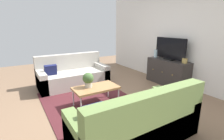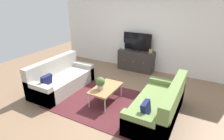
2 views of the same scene
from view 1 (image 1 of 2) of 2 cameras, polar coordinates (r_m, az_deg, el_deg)
The scene contains 11 objects.
ground_plane at distance 3.80m, azimuth -4.44°, elevation -11.01°, with size 10.00×10.00×0.00m, color #84664C.
wall_back at distance 5.11m, azimuth 22.06°, elevation 10.35°, with size 6.40×0.12×2.70m, color white.
area_rug at distance 3.74m, azimuth -6.52°, elevation -11.42°, with size 2.50×1.90×0.01m, color #4C1E23.
couch_left_side at distance 4.92m, azimuth -13.26°, elevation -1.79°, with size 0.87×1.88×0.86m.
couch_right_side at distance 2.56m, azimuth 8.78°, elevation -17.84°, with size 0.87×1.88×0.86m.
coffee_table at distance 3.56m, azimuth -5.50°, elevation -6.26°, with size 0.53×0.93×0.41m.
potted_plant at distance 3.50m, azimuth -8.08°, elevation -3.15°, with size 0.23×0.23×0.31m.
tv_console at distance 5.10m, azimuth 18.35°, elevation -0.68°, with size 1.25×0.47×0.72m.
flat_screen_tv at distance 4.99m, azimuth 19.12°, elevation 6.75°, with size 1.00×0.16×0.62m.
glass_vase at distance 5.34m, azimuth 14.64°, elevation 5.48°, with size 0.11×0.11×0.23m, color silver.
mantel_clock at distance 4.71m, azimuth 23.43°, elevation 2.89°, with size 0.11×0.07×0.13m, color tan.
Camera 1 is at (3.06, -1.53, 1.66)m, focal length 26.96 mm.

